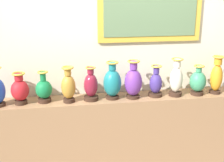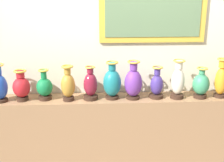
% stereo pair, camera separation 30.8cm
% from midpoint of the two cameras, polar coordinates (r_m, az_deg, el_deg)
% --- Properties ---
extents(display_shelf, '(2.73, 0.34, 1.03)m').
position_cam_midpoint_polar(display_shelf, '(3.36, 2.68, -11.56)').
color(display_shelf, '#99704C').
rests_on(display_shelf, ground_plane).
extents(back_wall, '(4.09, 0.14, 2.70)m').
position_cam_midpoint_polar(back_wall, '(3.26, 2.72, 3.63)').
color(back_wall, beige).
rests_on(back_wall, ground_plane).
extents(vase_crimson, '(0.18, 0.18, 0.33)m').
position_cam_midpoint_polar(vase_crimson, '(3.11, -14.46, -1.11)').
color(vase_crimson, '#382319').
rests_on(vase_crimson, display_shelf).
extents(vase_emerald, '(0.17, 0.17, 0.33)m').
position_cam_midpoint_polar(vase_emerald, '(3.10, -10.18, -1.23)').
color(vase_emerald, '#382319').
rests_on(vase_emerald, display_shelf).
extents(vase_ochre, '(0.15, 0.15, 0.37)m').
position_cam_midpoint_polar(vase_ochre, '(3.03, -5.66, -0.76)').
color(vase_ochre, '#382319').
rests_on(vase_ochre, display_shelf).
extents(vase_burgundy, '(0.15, 0.15, 0.36)m').
position_cam_midpoint_polar(vase_burgundy, '(3.05, -1.32, -0.87)').
color(vase_burgundy, '#382319').
rests_on(vase_burgundy, display_shelf).
extents(vase_teal, '(0.19, 0.19, 0.40)m').
position_cam_midpoint_polar(vase_teal, '(3.07, 2.98, -0.34)').
color(vase_teal, '#382319').
rests_on(vase_teal, display_shelf).
extents(vase_violet, '(0.18, 0.18, 0.41)m').
position_cam_midpoint_polar(vase_violet, '(3.08, 7.00, -0.33)').
color(vase_violet, '#382319').
rests_on(vase_violet, display_shelf).
extents(vase_indigo, '(0.15, 0.15, 0.34)m').
position_cam_midpoint_polar(vase_indigo, '(3.16, 11.43, -0.78)').
color(vase_indigo, '#382319').
rests_on(vase_indigo, display_shelf).
extents(vase_ivory, '(0.14, 0.14, 0.41)m').
position_cam_midpoint_polar(vase_ivory, '(3.19, 15.36, -0.14)').
color(vase_ivory, '#382319').
rests_on(vase_ivory, display_shelf).
extents(vase_jade, '(0.18, 0.18, 0.33)m').
position_cam_midpoint_polar(vase_jade, '(3.28, 19.44, -0.68)').
color(vase_jade, '#382319').
rests_on(vase_jade, display_shelf).
extents(vase_amber, '(0.13, 0.13, 0.42)m').
position_cam_midpoint_polar(vase_amber, '(3.37, 22.89, 0.24)').
color(vase_amber, '#382319').
rests_on(vase_amber, display_shelf).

